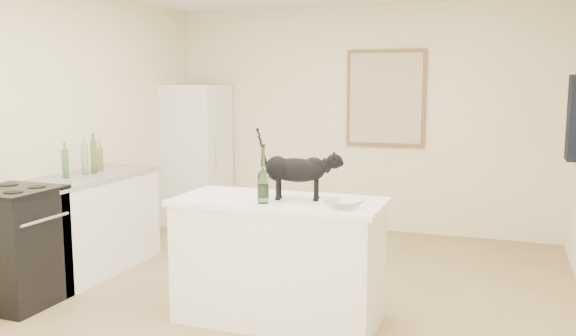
{
  "coord_description": "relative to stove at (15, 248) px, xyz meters",
  "views": [
    {
      "loc": [
        1.59,
        -4.16,
        1.72
      ],
      "look_at": [
        0.15,
        -0.15,
        1.12
      ],
      "focal_mm": 37.54,
      "sensor_mm": 36.0,
      "label": 1
    }
  ],
  "objects": [
    {
      "name": "counter_bottle_cluster",
      "position": [
        -0.02,
        0.92,
        0.59
      ],
      "size": [
        0.12,
        0.52,
        0.31
      ],
      "color": "gray",
      "rests_on": "left_countertop"
    },
    {
      "name": "fridge",
      "position": [
        0.0,
        2.95,
        0.4
      ],
      "size": [
        0.68,
        0.68,
        1.7
      ],
      "primitive_type": "cube",
      "color": "white",
      "rests_on": "floor"
    },
    {
      "name": "wall_back",
      "position": [
        1.95,
        3.35,
        0.85
      ],
      "size": [
        4.5,
        0.0,
        4.5
      ],
      "primitive_type": "plane",
      "rotation": [
        1.57,
        0.0,
        0.0
      ],
      "color": "#FAF0C2",
      "rests_on": "ground"
    },
    {
      "name": "fridge_paper",
      "position": [
        0.34,
        3.03,
        0.76
      ],
      "size": [
        0.01,
        0.15,
        0.19
      ],
      "primitive_type": "cube",
      "rotation": [
        0.0,
        0.0,
        0.02
      ],
      "color": "white",
      "rests_on": "fridge"
    },
    {
      "name": "glass_bowl",
      "position": [
        2.57,
        0.23,
        0.48
      ],
      "size": [
        0.31,
        0.31,
        0.06
      ],
      "primitive_type": "imported",
      "rotation": [
        0.0,
        0.0,
        -0.31
      ],
      "color": "white",
      "rests_on": "island_top"
    },
    {
      "name": "island_base",
      "position": [
        2.05,
        0.4,
        -0.02
      ],
      "size": [
        1.44,
        0.67,
        0.86
      ],
      "primitive_type": "cube",
      "color": "white",
      "rests_on": "floor"
    },
    {
      "name": "hanging_garment",
      "position": [
        4.14,
        2.65,
        0.95
      ],
      "size": [
        0.08,
        0.34,
        0.8
      ],
      "primitive_type": "cube",
      "color": "black",
      "rests_on": "wall_right"
    },
    {
      "name": "island_top",
      "position": [
        2.05,
        0.4,
        0.43
      ],
      "size": [
        1.5,
        0.7,
        0.04
      ],
      "primitive_type": "cube",
      "color": "white",
      "rests_on": "island_base"
    },
    {
      "name": "artwork_canvas",
      "position": [
        2.25,
        3.3,
        1.1
      ],
      "size": [
        0.82,
        0.0,
        1.02
      ],
      "primitive_type": "cube",
      "color": "beige",
      "rests_on": "wall_back"
    },
    {
      "name": "artwork_frame",
      "position": [
        2.25,
        3.32,
        1.1
      ],
      "size": [
        0.9,
        0.03,
        1.1
      ],
      "primitive_type": "cube",
      "color": "brown",
      "rests_on": "wall_back"
    },
    {
      "name": "wine_bottle",
      "position": [
        2.0,
        0.22,
        0.63
      ],
      "size": [
        0.08,
        0.08,
        0.36
      ],
      "primitive_type": "cylinder",
      "rotation": [
        0.0,
        0.0,
        -0.09
      ],
      "color": "#2B6127",
      "rests_on": "island_top"
    },
    {
      "name": "stove",
      "position": [
        0.0,
        0.0,
        0.0
      ],
      "size": [
        0.6,
        0.6,
        0.9
      ],
      "primitive_type": "cube",
      "color": "black",
      "rests_on": "floor"
    },
    {
      "name": "black_cat",
      "position": [
        2.17,
        0.43,
        0.64
      ],
      "size": [
        0.56,
        0.27,
        0.38
      ],
      "primitive_type": null,
      "rotation": [
        0.0,
        0.0,
        0.21
      ],
      "color": "black",
      "rests_on": "island_top"
    },
    {
      "name": "floor",
      "position": [
        1.95,
        0.6,
        -0.45
      ],
      "size": [
        5.5,
        5.5,
        0.0
      ],
      "primitive_type": "plane",
      "color": "tan",
      "rests_on": "ground"
    },
    {
      "name": "wall_left",
      "position": [
        -0.3,
        0.6,
        0.85
      ],
      "size": [
        0.0,
        5.5,
        5.5
      ],
      "primitive_type": "plane",
      "rotation": [
        1.57,
        0.0,
        1.57
      ],
      "color": "#FAF0C2",
      "rests_on": "ground"
    },
    {
      "name": "left_cabinets",
      "position": [
        0.0,
        0.9,
        -0.02
      ],
      "size": [
        0.6,
        1.4,
        0.86
      ],
      "primitive_type": "cube",
      "color": "white",
      "rests_on": "floor"
    },
    {
      "name": "left_countertop",
      "position": [
        0.0,
        0.9,
        0.43
      ],
      "size": [
        0.62,
        1.44,
        0.04
      ],
      "primitive_type": "cube",
      "color": "gray",
      "rests_on": "left_cabinets"
    }
  ]
}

